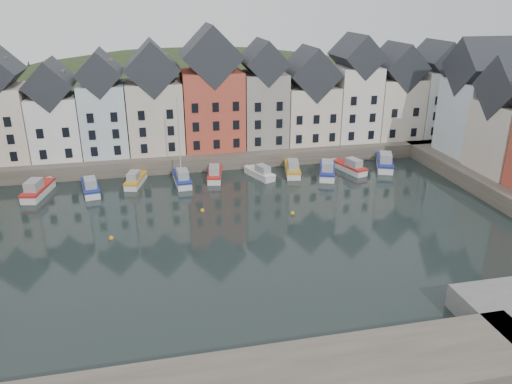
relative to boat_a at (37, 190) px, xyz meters
name	(u,v)px	position (x,y,z in m)	size (l,w,h in m)	color
ground	(250,239)	(23.57, -17.42, -0.75)	(260.00, 260.00, 0.00)	black
far_quay	(211,148)	(23.57, 12.58, 0.25)	(90.00, 16.00, 2.00)	#4F483C
hillside	(198,199)	(23.59, 38.58, -18.71)	(153.60, 70.40, 64.00)	#222F17
far_terrace	(233,100)	(26.78, 10.58, 8.13)	(72.37, 8.16, 17.78)	beige
mooring_buoys	(205,220)	(19.57, -12.09, -0.60)	(20.50, 5.50, 0.50)	orange
boat_a	(37,190)	(0.00, 0.00, 0.00)	(3.37, 6.85, 2.52)	silver
boat_b	(91,187)	(6.40, -0.30, -0.05)	(2.92, 6.35, 2.35)	silver
boat_c	(135,180)	(11.95, 1.40, -0.11)	(3.17, 5.91, 2.17)	silver
boat_d	(182,178)	(18.04, 0.44, 0.01)	(2.24, 6.23, 11.73)	silver
boat_e	(215,174)	(22.54, 1.44, -0.08)	(2.84, 6.13, 2.27)	silver
boat_f	(260,173)	(28.73, 0.60, -0.13)	(3.58, 5.69, 2.09)	silver
boat_g	(292,169)	(33.50, 1.11, -0.04)	(3.15, 6.45, 2.38)	silver
boat_h	(327,171)	(37.97, -0.74, 0.01)	(4.25, 7.00, 2.57)	silver
boat_i	(350,167)	(41.77, 0.22, -0.07)	(3.54, 6.22, 2.28)	silver
boat_j	(385,163)	(47.33, 0.74, 0.05)	(4.71, 7.28, 2.68)	silver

